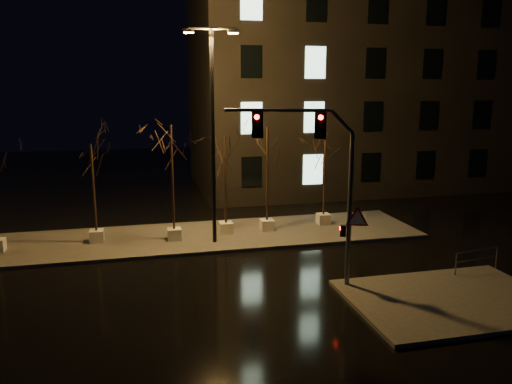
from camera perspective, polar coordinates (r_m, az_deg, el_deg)
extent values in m
plane|color=black|center=(19.30, -4.10, -10.39)|extent=(90.00, 90.00, 0.00)
cube|color=#3E3C38|center=(24.88, -6.39, -5.11)|extent=(22.00, 5.00, 0.15)
cube|color=#3E3C38|center=(18.94, 21.32, -11.40)|extent=(7.00, 5.00, 0.15)
cube|color=black|center=(39.42, 12.05, 11.87)|extent=(25.00, 12.00, 15.00)
cube|color=beige|center=(24.84, -17.74, -4.79)|extent=(0.65, 0.65, 0.55)
cylinder|color=black|center=(24.31, -18.08, 0.44)|extent=(0.11, 0.11, 4.08)
cube|color=beige|center=(24.28, -9.32, -4.76)|extent=(0.65, 0.65, 0.55)
cylinder|color=black|center=(23.65, -9.53, 1.60)|extent=(0.11, 0.11, 4.92)
cube|color=beige|center=(25.07, -3.45, -4.09)|extent=(0.65, 0.65, 0.55)
cylinder|color=black|center=(24.52, -3.52, 1.37)|extent=(0.11, 0.11, 4.30)
cube|color=beige|center=(25.54, 1.25, -3.77)|extent=(0.65, 0.65, 0.55)
cylinder|color=black|center=(24.97, 1.28, 2.03)|extent=(0.11, 0.11, 4.69)
cube|color=beige|center=(26.94, 7.70, -3.05)|extent=(0.65, 0.65, 0.55)
cylinder|color=black|center=(26.46, 7.83, 1.61)|extent=(0.11, 0.11, 3.90)
cylinder|color=#5A5C61|center=(18.26, 10.64, -2.15)|extent=(0.17, 0.17, 5.58)
cylinder|color=#5A5C61|center=(17.73, 2.43, 9.32)|extent=(3.55, 1.38, 0.13)
cube|color=black|center=(17.73, 7.38, 7.57)|extent=(0.33, 0.29, 0.84)
cube|color=black|center=(17.83, 0.12, 7.69)|extent=(0.33, 0.29, 0.84)
cube|color=black|center=(18.43, 9.91, -4.39)|extent=(0.25, 0.23, 0.42)
cone|color=red|center=(18.31, 11.49, -3.05)|extent=(0.92, 0.35, 0.97)
sphere|color=#FF0C07|center=(17.76, 11.05, 8.36)|extent=(0.17, 0.17, 0.17)
cylinder|color=black|center=(22.81, -4.94, 5.96)|extent=(0.19, 0.19, 9.66)
cylinder|color=black|center=(22.83, -5.17, 18.11)|extent=(2.12, 0.37, 0.10)
cube|color=#FFA032|center=(22.82, -7.70, 17.69)|extent=(0.51, 0.33, 0.19)
cube|color=#FFA032|center=(22.86, -2.62, 17.77)|extent=(0.51, 0.33, 0.19)
cylinder|color=#5A5C61|center=(21.02, 21.87, -7.71)|extent=(0.05, 0.05, 0.83)
cylinder|color=#5A5C61|center=(22.39, 25.78, -6.86)|extent=(0.05, 0.05, 0.83)
cylinder|color=#5A5C61|center=(21.55, 24.00, -6.11)|extent=(2.03, 0.28, 0.04)
cylinder|color=#5A5C61|center=(21.66, 23.91, -7.04)|extent=(2.03, 0.28, 0.04)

